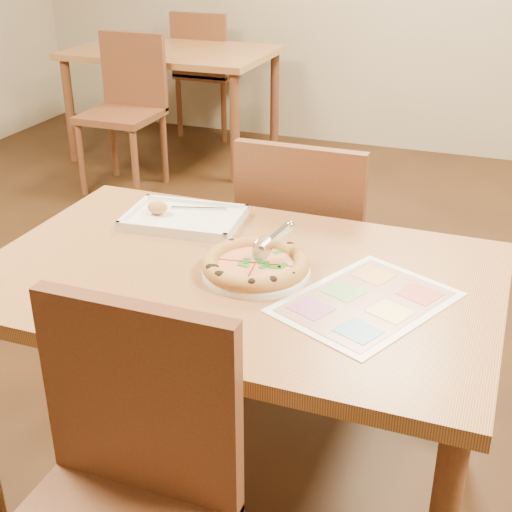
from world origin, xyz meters
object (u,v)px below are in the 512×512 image
(bg_table, at_px, (173,62))
(bg_chair_far, at_px, (204,59))
(pizza, at_px, (255,264))
(menu, at_px, (366,302))
(dining_table, at_px, (238,301))
(bg_chair_near, at_px, (127,92))
(chair_near, at_px, (121,477))
(appetizer_tray, at_px, (182,219))
(pizza_cutter, at_px, (272,240))
(chair_far, at_px, (306,235))
(plate, at_px, (256,271))

(bg_table, height_order, bg_chair_far, bg_chair_far)
(pizza, height_order, menu, pizza)
(dining_table, height_order, bg_table, same)
(pizza, bearing_deg, bg_chair_near, 126.87)
(chair_near, height_order, appetizer_tray, chair_near)
(appetizer_tray, bearing_deg, chair_near, -72.11)
(appetizer_tray, bearing_deg, bg_table, 117.40)
(pizza_cutter, xyz_separation_m, appetizer_tray, (-0.34, 0.19, -0.07))
(chair_far, distance_m, pizza_cutter, 0.61)
(appetizer_tray, bearing_deg, chair_far, 53.79)
(bg_table, xyz_separation_m, appetizer_tray, (1.33, -2.57, 0.10))
(pizza, distance_m, appetizer_tray, 0.39)
(bg_table, xyz_separation_m, bg_chair_near, (0.00, -0.60, -0.07))
(bg_chair_far, height_order, pizza, bg_chair_far)
(pizza_cutter, bearing_deg, menu, -82.02)
(bg_chair_near, bearing_deg, chair_near, -60.26)
(chair_far, height_order, appetizer_tray, chair_far)
(chair_far, xyz_separation_m, pizza_cutter, (0.08, -0.55, 0.23))
(dining_table, xyz_separation_m, chair_near, (0.00, -0.60, -0.07))
(bg_chair_near, bearing_deg, plate, -53.09)
(dining_table, xyz_separation_m, pizza, (0.05, 0.00, 0.11))
(bg_chair_far, height_order, menu, bg_chair_far)
(plate, bearing_deg, chair_far, 94.57)
(pizza, relative_size, appetizer_tray, 0.78)
(bg_chair_far, distance_m, pizza, 3.69)
(dining_table, distance_m, bg_table, 3.22)
(pizza_cutter, bearing_deg, pizza, 175.01)
(dining_table, bearing_deg, chair_far, 90.00)
(chair_near, height_order, pizza, chair_near)
(dining_table, height_order, pizza_cutter, pizza_cutter)
(pizza, bearing_deg, appetizer_tray, 143.85)
(chair_far, distance_m, menu, 0.74)
(chair_near, height_order, menu, chair_near)
(bg_chair_far, bearing_deg, plate, 116.55)
(appetizer_tray, bearing_deg, bg_chair_far, 113.44)
(dining_table, xyz_separation_m, chair_far, (-0.00, 0.60, -0.07))
(plate, relative_size, menu, 0.67)
(bg_table, xyz_separation_m, pizza_cutter, (1.68, -2.75, 0.16))
(pizza_cutter, bearing_deg, plate, 174.25)
(bg_chair_near, relative_size, pizza, 1.73)
(bg_chair_near, distance_m, pizza_cutter, 2.74)
(bg_chair_far, bearing_deg, pizza, 116.53)
(dining_table, bearing_deg, appetizer_tray, 139.12)
(pizza, xyz_separation_m, pizza_cutter, (0.03, 0.05, 0.05))
(bg_table, relative_size, bg_chair_near, 2.77)
(dining_table, height_order, bg_chair_far, bg_chair_far)
(bg_table, bearing_deg, dining_table, -60.26)
(chair_far, relative_size, pizza_cutter, 3.79)
(chair_near, height_order, chair_far, same)
(chair_far, xyz_separation_m, menu, (0.34, -0.64, 0.16))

